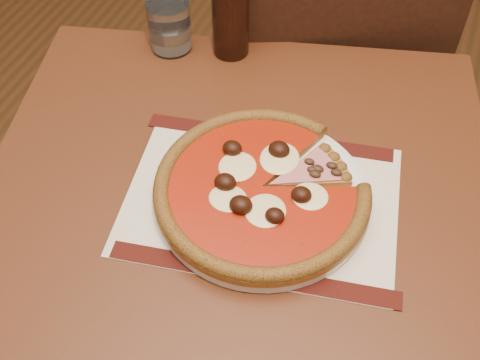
# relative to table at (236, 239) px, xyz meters

# --- Properties ---
(table) EXTENTS (0.97, 0.97, 0.75)m
(table) POSITION_rel_table_xyz_m (0.00, 0.00, 0.00)
(table) COLOR #562814
(table) RESTS_ON ground
(chair_far) EXTENTS (0.58, 0.58, 0.94)m
(chair_far) POSITION_rel_table_xyz_m (0.01, 0.57, -0.11)
(chair_far) COLOR black
(chair_far) RESTS_ON ground
(placemat) EXTENTS (0.45, 0.35, 0.00)m
(placemat) POSITION_rel_table_xyz_m (0.04, 0.02, 0.10)
(placemat) COLOR silver
(placemat) RESTS_ON table
(plate) EXTENTS (0.32, 0.32, 0.02)m
(plate) POSITION_rel_table_xyz_m (0.04, 0.02, 0.11)
(plate) COLOR white
(plate) RESTS_ON placemat
(pizza) EXTENTS (0.33, 0.33, 0.04)m
(pizza) POSITION_rel_table_xyz_m (0.04, 0.02, 0.13)
(pizza) COLOR #AF6C2A
(pizza) RESTS_ON plate
(ham_slice) EXTENTS (0.12, 0.12, 0.02)m
(ham_slice) POSITION_rel_table_xyz_m (0.10, 0.08, 0.13)
(ham_slice) COLOR #AF6C2A
(ham_slice) RESTS_ON plate
(water_glass) EXTENTS (0.10, 0.10, 0.10)m
(water_glass) POSITION_rel_table_xyz_m (-0.25, 0.31, 0.15)
(water_glass) COLOR white
(water_glass) RESTS_ON table
(bottle) EXTENTS (0.07, 0.07, 0.23)m
(bottle) POSITION_rel_table_xyz_m (-0.14, 0.34, 0.19)
(bottle) COLOR black
(bottle) RESTS_ON table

